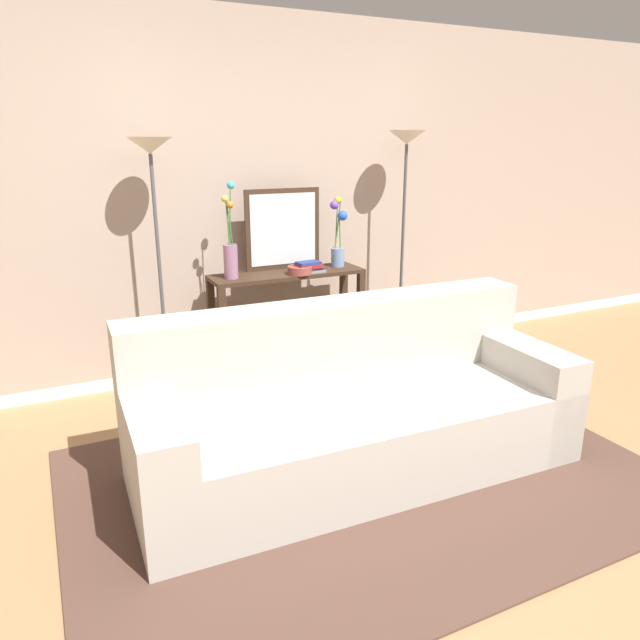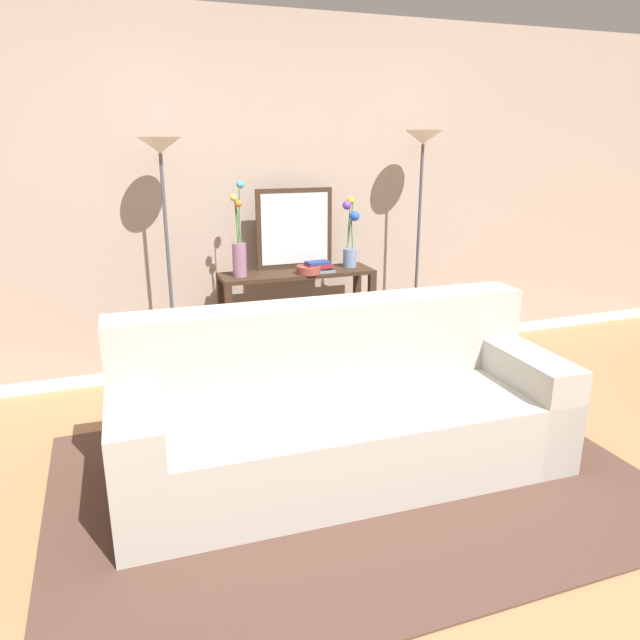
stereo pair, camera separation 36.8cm
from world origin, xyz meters
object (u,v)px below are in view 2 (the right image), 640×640
object	(u,v)px
wall_mirror	(295,229)
vase_short_flowers	(350,239)
console_table	(297,307)
vase_tall_flowers	(239,250)
floor_lamp_right	(421,184)
couch	(341,414)
fruit_bowl	(309,269)
book_row_under_console	(266,372)
floor_lamp_left	(164,197)
book_stack	(318,267)

from	to	relation	value
wall_mirror	vase_short_flowers	distance (m)	0.42
console_table	wall_mirror	world-z (taller)	wall_mirror
vase_tall_flowers	vase_short_flowers	bearing A→B (deg)	2.86
floor_lamp_right	vase_short_flowers	bearing A→B (deg)	176.80
couch	floor_lamp_right	world-z (taller)	floor_lamp_right
console_table	fruit_bowl	world-z (taller)	fruit_bowl
couch	book_row_under_console	world-z (taller)	couch
fruit_bowl	floor_lamp_right	bearing A→B (deg)	5.50
vase_tall_flowers	fruit_bowl	world-z (taller)	vase_tall_flowers
vase_tall_flowers	book_row_under_console	xyz separation A→B (m)	(0.17, 0.02, -0.94)
console_table	book_row_under_console	size ratio (longest dim) A/B	2.69
vase_short_flowers	floor_lamp_right	bearing A→B (deg)	-3.20
floor_lamp_left	fruit_bowl	distance (m)	1.10
floor_lamp_right	wall_mirror	size ratio (longest dim) A/B	3.08
floor_lamp_right	vase_short_flowers	xyz separation A→B (m)	(-0.56, 0.03, -0.39)
couch	book_row_under_console	distance (m)	1.36
console_table	fruit_bowl	size ratio (longest dim) A/B	6.46
couch	book_stack	world-z (taller)	book_stack
console_table	book_stack	bearing A→B (deg)	-26.60
floor_lamp_right	book_row_under_console	size ratio (longest dim) A/B	4.29
vase_tall_flowers	book_stack	size ratio (longest dim) A/B	3.09
couch	vase_short_flowers	size ratio (longest dim) A/B	4.59
vase_short_flowers	couch	bearing A→B (deg)	-114.18
floor_lamp_right	fruit_bowl	distance (m)	1.09
floor_lamp_left	fruit_bowl	size ratio (longest dim) A/B	10.02
vase_short_flowers	console_table	bearing A→B (deg)	-176.47
floor_lamp_left	book_row_under_console	distance (m)	1.47
couch	vase_short_flowers	xyz separation A→B (m)	(0.61, 1.36, 0.71)
fruit_bowl	wall_mirror	bearing A→B (deg)	97.52
console_table	vase_short_flowers	bearing A→B (deg)	3.53
wall_mirror	vase_short_flowers	bearing A→B (deg)	-14.76
floor_lamp_left	vase_short_flowers	world-z (taller)	floor_lamp_left
book_stack	wall_mirror	bearing A→B (deg)	119.27
floor_lamp_left	vase_short_flowers	xyz separation A→B (m)	(1.33, 0.03, -0.35)
wall_mirror	book_stack	world-z (taller)	wall_mirror
couch	book_stack	bearing A→B (deg)	75.58
vase_short_flowers	fruit_bowl	xyz separation A→B (m)	(-0.37, -0.12, -0.18)
fruit_bowl	book_stack	size ratio (longest dim) A/B	0.82
floor_lamp_left	floor_lamp_right	distance (m)	1.89
vase_short_flowers	wall_mirror	bearing A→B (deg)	165.24
floor_lamp_left	vase_tall_flowers	distance (m)	0.61
vase_short_flowers	book_row_under_console	distance (m)	1.18
wall_mirror	book_row_under_console	xyz separation A→B (m)	(-0.28, -0.13, -1.05)
vase_tall_flowers	wall_mirror	bearing A→B (deg)	18.18
fruit_bowl	book_row_under_console	world-z (taller)	fruit_bowl
floor_lamp_right	wall_mirror	world-z (taller)	floor_lamp_right
book_stack	book_row_under_console	size ratio (longest dim) A/B	0.50
console_table	floor_lamp_left	bearing A→B (deg)	-179.70
fruit_bowl	book_row_under_console	bearing A→B (deg)	163.21
wall_mirror	book_row_under_console	size ratio (longest dim) A/B	1.39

